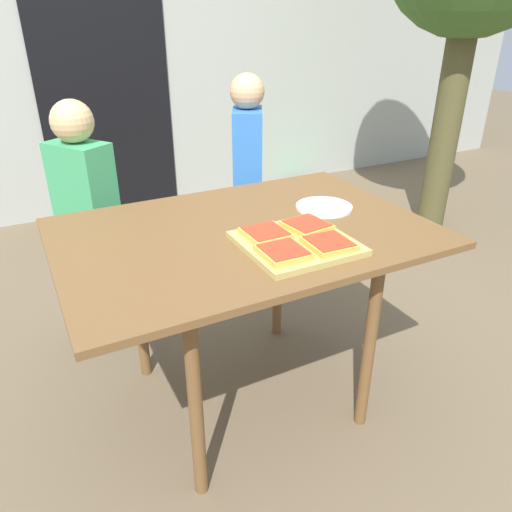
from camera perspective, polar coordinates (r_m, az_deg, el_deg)
ground_plane at (r=1.97m, az=-1.13°, el=-16.05°), size 16.00×16.00×0.00m
house_door at (r=3.65m, az=-17.67°, el=20.28°), size 0.90×0.02×2.00m
dining_table at (r=1.61m, az=-1.33°, el=0.78°), size 1.19×0.83×0.71m
cutting_board at (r=1.47m, az=4.75°, el=1.50°), size 0.32×0.32×0.02m
pizza_slice_far_right at (r=1.55m, az=6.01°, el=3.60°), size 0.14×0.15×0.02m
pizza_slice_near_right at (r=1.43m, az=8.58°, el=1.48°), size 0.13×0.14×0.02m
pizza_slice_far_left at (r=1.48m, az=1.13°, el=2.68°), size 0.13×0.14×0.02m
pizza_slice_near_left at (r=1.37m, az=3.35°, el=0.50°), size 0.13×0.13×0.02m
plate_white_right at (r=1.77m, az=8.02°, el=5.74°), size 0.20×0.20×0.01m
child_left at (r=2.08m, az=-19.18°, el=4.43°), size 0.25×0.28×1.06m
child_right at (r=2.46m, az=-0.97°, el=9.90°), size 0.23×0.28×1.10m
garden_hose_coil at (r=4.20m, az=6.12°, el=8.23°), size 0.39×0.39×0.03m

